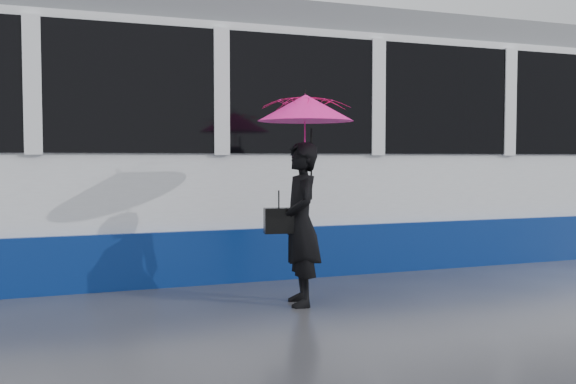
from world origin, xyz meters
name	(u,v)px	position (x,y,z in m)	size (l,w,h in m)	color
ground	(261,307)	(0.00, 0.00, 0.00)	(90.00, 90.00, 0.00)	#2C2C31
rails	(204,265)	(0.00, 2.50, 0.01)	(34.00, 1.51, 0.02)	#3F3D38
tram	(368,145)	(2.44, 2.50, 1.64)	(26.00, 2.56, 3.35)	white
woman	(301,224)	(0.39, -0.04, 0.80)	(0.58, 0.38, 1.60)	black
umbrella	(306,127)	(0.44, -0.04, 1.75)	(1.07, 1.07, 1.08)	#FF158A
handbag	(279,221)	(0.17, -0.02, 0.84)	(0.30, 0.17, 0.43)	black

